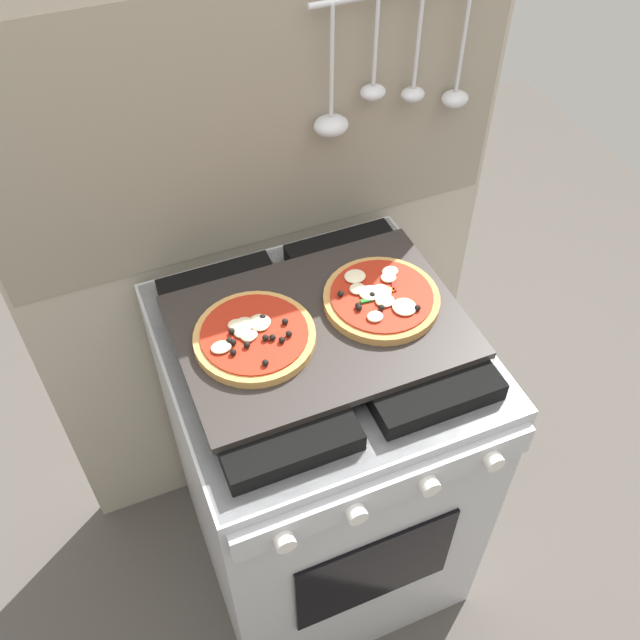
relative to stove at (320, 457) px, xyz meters
The scene contains 6 objects.
ground_plane 0.45m from the stove, 90.00° to the left, with size 4.00×4.00×0.00m, color #4C4742.
kitchen_backsplash 0.48m from the stove, 89.58° to the left, with size 1.10×0.09×1.55m.
stove is the anchor object (origin of this frame).
baking_tray 0.46m from the stove, 90.00° to the left, with size 0.54×0.38×0.02m, color #2D2826.
pizza_left 0.50m from the stove, behind, with size 0.23×0.23×0.03m.
pizza_right 0.50m from the stove, ahead, with size 0.23×0.23×0.03m.
Camera 1 is at (-0.35, -0.84, 1.91)m, focal length 40.11 mm.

